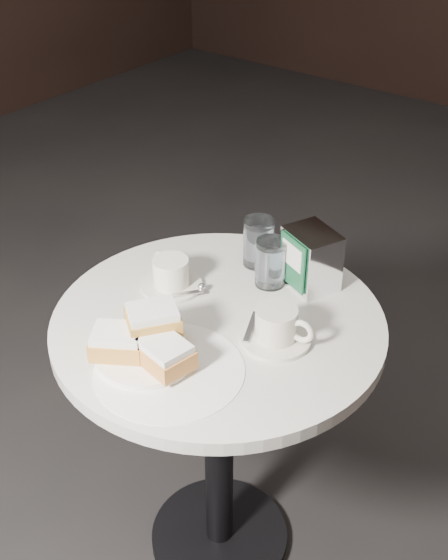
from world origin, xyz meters
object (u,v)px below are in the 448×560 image
(coffee_cup_right, at_px, (277,327))
(beignet_plate, at_px, (145,343))
(cafe_table, at_px, (219,388))
(water_glass_left, at_px, (259,243))
(napkin_dispenser, at_px, (310,259))
(water_glass_right, at_px, (270,263))
(coffee_cup_left, at_px, (171,275))

(coffee_cup_right, bearing_deg, beignet_plate, -139.07)
(coffee_cup_right, bearing_deg, cafe_table, 176.67)
(water_glass_left, xyz_separation_m, napkin_dispenser, (0.14, -0.00, 0.01))
(water_glass_left, relative_size, water_glass_right, 1.04)
(coffee_cup_left, relative_size, water_glass_right, 1.63)
(cafe_table, distance_m, water_glass_left, 0.34)
(water_glass_right, distance_m, napkin_dispenser, 0.09)
(napkin_dispenser, bearing_deg, cafe_table, -87.42)
(beignet_plate, height_order, water_glass_right, water_glass_right)
(beignet_plate, xyz_separation_m, coffee_cup_right, (0.17, 0.20, -0.00))
(coffee_cup_right, xyz_separation_m, water_glass_right, (-0.13, 0.16, 0.02))
(cafe_table, height_order, water_glass_right, water_glass_right)
(coffee_cup_left, bearing_deg, coffee_cup_right, 19.51)
(water_glass_right, bearing_deg, napkin_dispenser, 34.49)
(coffee_cup_left, bearing_deg, water_glass_right, 63.42)
(coffee_cup_right, distance_m, water_glass_left, 0.29)
(water_glass_left, height_order, napkin_dispenser, napkin_dispenser)
(beignet_plate, xyz_separation_m, napkin_dispenser, (0.12, 0.41, 0.03))
(beignet_plate, distance_m, coffee_cup_left, 0.25)
(water_glass_right, bearing_deg, beignet_plate, -97.01)
(beignet_plate, height_order, coffee_cup_left, beignet_plate)
(cafe_table, relative_size, coffee_cup_right, 4.52)
(beignet_plate, relative_size, coffee_cup_right, 1.47)
(coffee_cup_left, distance_m, coffee_cup_right, 0.29)
(cafe_table, relative_size, water_glass_left, 6.51)
(coffee_cup_right, relative_size, water_glass_right, 1.50)
(beignet_plate, distance_m, water_glass_left, 0.41)
(cafe_table, bearing_deg, water_glass_left, 104.19)
(coffee_cup_left, bearing_deg, beignet_plate, -37.87)
(coffee_cup_left, relative_size, coffee_cup_right, 1.09)
(cafe_table, distance_m, coffee_cup_left, 0.28)
(beignet_plate, distance_m, napkin_dispenser, 0.42)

